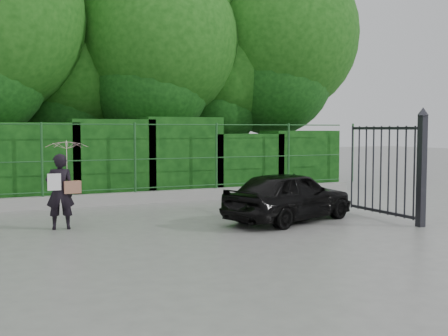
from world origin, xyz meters
name	(u,v)px	position (x,y,z in m)	size (l,w,h in m)	color
ground	(181,235)	(0.00, 0.00, 0.00)	(80.00, 80.00, 0.00)	gray
kerb	(120,199)	(0.00, 4.50, 0.15)	(14.00, 0.25, 0.30)	#9E9E99
fence	(128,158)	(0.22, 4.50, 1.20)	(14.13, 0.06, 1.80)	#1F5224
hedge	(106,162)	(-0.14, 5.50, 1.03)	(14.20, 1.20, 2.26)	black
trees	(129,43)	(1.14, 7.74, 4.62)	(17.10, 6.15, 8.08)	black
gate	(405,166)	(4.60, -0.72, 1.19)	(0.22, 2.33, 2.36)	#232329
woman	(65,170)	(-1.83, 1.52, 1.14)	(0.86, 0.85, 1.73)	black
car	(289,196)	(2.58, 0.46, 0.54)	(1.27, 3.15, 1.07)	black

